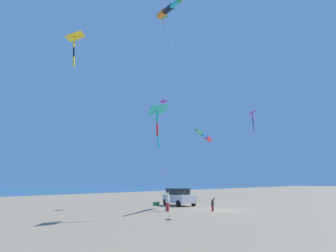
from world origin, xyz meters
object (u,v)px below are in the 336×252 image
at_px(person_adult_flyer, 167,200).
at_px(kite_delta_yellow_midlevel, 251,113).
at_px(kite_delta_red_high_left, 157,110).
at_px(kite_delta_long_streamer_right, 163,102).
at_px(kite_delta_blue_topmost, 75,37).
at_px(kite_windsock_black_fish_shape, 206,137).
at_px(kite_delta_teal_far_right, 163,17).
at_px(person_child_green_jacket, 213,204).
at_px(parked_car, 179,197).
at_px(cooler_box, 156,203).
at_px(kite_windsock_checkered_midright, 168,9).

relative_size(person_adult_flyer, kite_delta_yellow_midlevel, 0.19).
bearing_deg(kite_delta_yellow_midlevel, kite_delta_red_high_left, 48.20).
height_order(kite_delta_long_streamer_right, kite_delta_blue_topmost, kite_delta_blue_topmost).
bearing_deg(kite_windsock_black_fish_shape, kite_delta_yellow_midlevel, 144.99).
xyz_separation_m(kite_delta_yellow_midlevel, kite_delta_blue_topmost, (10.68, 8.86, 5.49)).
xyz_separation_m(kite_delta_yellow_midlevel, kite_delta_teal_far_right, (10.04, -2.82, 12.45)).
distance_m(person_child_green_jacket, kite_delta_long_streamer_right, 12.23).
height_order(person_adult_flyer, kite_delta_yellow_midlevel, kite_delta_yellow_midlevel).
bearing_deg(parked_car, kite_delta_yellow_midlevel, 147.03).
bearing_deg(person_adult_flyer, cooler_box, -49.77).
height_order(person_adult_flyer, kite_delta_blue_topmost, kite_delta_blue_topmost).
distance_m(person_adult_flyer, kite_delta_blue_topmost, 15.49).
distance_m(person_adult_flyer, kite_windsock_checkered_midright, 16.56).
relative_size(person_adult_flyer, kite_windsock_black_fish_shape, 0.19).
bearing_deg(kite_delta_long_streamer_right, kite_delta_blue_topmost, 89.17).
bearing_deg(cooler_box, kite_windsock_black_fish_shape, 166.25).
bearing_deg(kite_windsock_checkered_midright, parked_car, -65.70).
bearing_deg(kite_delta_red_high_left, person_child_green_jacket, -96.36).
distance_m(kite_delta_teal_far_right, kite_windsock_black_fish_shape, 14.14).
bearing_deg(kite_delta_teal_far_right, parked_car, -85.77).
bearing_deg(kite_delta_red_high_left, kite_windsock_black_fish_shape, -86.82).
distance_m(parked_car, kite_delta_long_streamer_right, 10.53).
bearing_deg(kite_windsock_black_fish_shape, kite_windsock_checkered_midright, 88.15).
distance_m(cooler_box, kite_delta_blue_topmost, 19.71).
relative_size(cooler_box, kite_delta_blue_topmost, 0.05).
bearing_deg(kite_delta_long_streamer_right, person_adult_flyer, 126.28).
distance_m(kite_delta_red_high_left, kite_delta_teal_far_right, 16.14).
xyz_separation_m(cooler_box, kite_windsock_checkered_midright, (-6.65, 8.65, 16.95)).
xyz_separation_m(cooler_box, person_adult_flyer, (-4.88, 5.77, 0.73)).
xyz_separation_m(cooler_box, kite_windsock_black_fish_shape, (-6.87, 1.68, 6.69)).
height_order(cooler_box, person_adult_flyer, person_adult_flyer).
bearing_deg(person_adult_flyer, parked_car, -69.05).
height_order(person_child_green_jacket, kite_delta_red_high_left, kite_delta_red_high_left).
xyz_separation_m(kite_delta_yellow_midlevel, kite_windsock_checkered_midright, (5.97, 2.95, 9.29)).
bearing_deg(person_child_green_jacket, parked_car, -38.35).
bearing_deg(person_child_green_jacket, person_adult_flyer, 30.70).
bearing_deg(kite_delta_long_streamer_right, kite_delta_teal_far_right, 117.51).
distance_m(parked_car, kite_windsock_checkered_midright, 19.36).
relative_size(kite_delta_long_streamer_right, kite_windsock_black_fish_shape, 1.24).
relative_size(person_child_green_jacket, kite_delta_blue_topmost, 0.08).
bearing_deg(person_adult_flyer, kite_windsock_black_fish_shape, -115.94).
height_order(person_adult_flyer, kite_delta_red_high_left, kite_delta_red_high_left).
xyz_separation_m(cooler_box, person_child_green_jacket, (-8.29, 3.75, 0.41)).
distance_m(person_child_green_jacket, kite_delta_yellow_midlevel, 8.67).
bearing_deg(kite_delta_blue_topmost, kite_delta_yellow_midlevel, -140.35).
relative_size(person_adult_flyer, kite_delta_teal_far_right, 0.08).
distance_m(parked_car, kite_delta_red_high_left, 15.06).
distance_m(kite_windsock_black_fish_shape, kite_delta_blue_topmost, 15.23).
distance_m(parked_car, kite_delta_blue_topmost, 19.90).
bearing_deg(kite_delta_teal_far_right, person_adult_flyer, 128.64).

